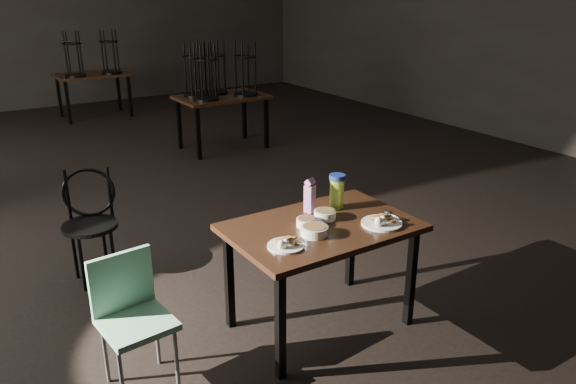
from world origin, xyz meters
TOP-DOWN VIEW (x-y plane):
  - main_table at (-0.23, -2.67)m, footprint 1.20×0.80m
  - plate_left at (-0.60, -2.82)m, footprint 0.22×0.22m
  - plate_right at (0.10, -2.88)m, footprint 0.26×0.26m
  - bowl_near at (-0.32, -2.63)m, footprint 0.13×0.13m
  - bowl_far at (-0.15, -2.60)m, footprint 0.15×0.15m
  - bowl_big at (-0.36, -2.77)m, footprint 0.17×0.17m
  - juice_carton at (-0.17, -2.45)m, footprint 0.08×0.08m
  - water_bottle at (0.03, -2.49)m, footprint 0.14×0.14m
  - spoon at (0.27, -2.76)m, footprint 0.05×0.18m
  - bentwood_chair at (-1.33, -1.15)m, footprint 0.46×0.46m
  - school_chair at (-1.47, -2.57)m, footprint 0.40×0.40m
  - bg_table_right at (1.19, 1.65)m, footprint 1.20×0.80m
  - bg_table_far at (0.25, 4.63)m, footprint 1.20×0.80m

SIDE VIEW (x-z plane):
  - school_chair at x=-1.47m, z-range 0.08..0.88m
  - bentwood_chair at x=-1.33m, z-range 0.08..0.96m
  - main_table at x=-0.23m, z-range 0.30..1.05m
  - bg_table_far at x=0.25m, z-range 0.01..1.49m
  - spoon at x=0.27m, z-range 0.75..0.76m
  - plate_left at x=-0.60m, z-range 0.73..0.81m
  - plate_right at x=0.10m, z-range 0.73..0.82m
  - bowl_near at x=-0.32m, z-range 0.75..0.80m
  - bowl_far at x=-0.15m, z-range 0.75..0.81m
  - bowl_big at x=-0.36m, z-range 0.75..0.81m
  - bg_table_right at x=1.19m, z-range 0.06..1.54m
  - juice_carton at x=-0.17m, z-range 0.74..0.98m
  - water_bottle at x=0.03m, z-range 0.75..1.00m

